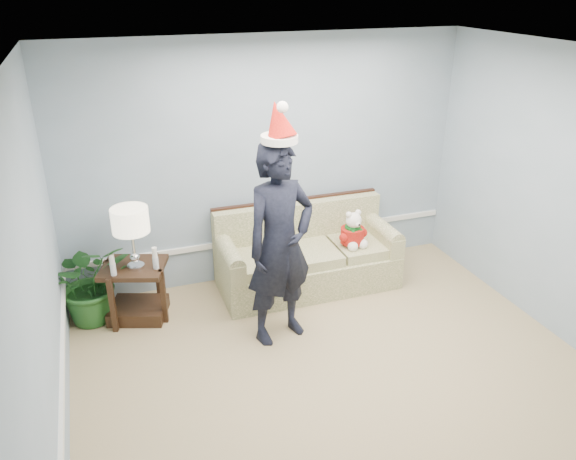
% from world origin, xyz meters
% --- Properties ---
extents(room_shell, '(4.54, 5.04, 2.74)m').
position_xyz_m(room_shell, '(0.00, 0.00, 1.35)').
color(room_shell, tan).
rests_on(room_shell, ground).
extents(wainscot_trim, '(4.49, 4.99, 0.06)m').
position_xyz_m(wainscot_trim, '(-1.18, 1.18, 0.45)').
color(wainscot_trim, white).
rests_on(wainscot_trim, room_shell).
extents(sofa, '(1.97, 0.86, 0.92)m').
position_xyz_m(sofa, '(0.30, 2.09, 0.33)').
color(sofa, '#546630').
rests_on(sofa, room_shell).
extents(side_table, '(0.75, 0.69, 0.59)m').
position_xyz_m(side_table, '(-1.56, 2.03, 0.23)').
color(side_table, '#322012').
rests_on(side_table, room_shell).
extents(table_lamp, '(0.36, 0.36, 0.63)m').
position_xyz_m(table_lamp, '(-1.54, 1.97, 1.07)').
color(table_lamp, silver).
rests_on(table_lamp, side_table).
extents(candle_pair, '(0.46, 0.06, 0.23)m').
position_xyz_m(candle_pair, '(-1.56, 1.89, 0.70)').
color(candle_pair, silver).
rests_on(candle_pair, side_table).
extents(houseplant, '(0.88, 0.79, 0.87)m').
position_xyz_m(houseplant, '(-1.99, 2.13, 0.44)').
color(houseplant, '#1F521E').
rests_on(houseplant, room_shell).
extents(man, '(0.81, 0.64, 1.95)m').
position_xyz_m(man, '(-0.29, 1.24, 0.97)').
color(man, black).
rests_on(man, room_shell).
extents(santa_hat, '(0.42, 0.45, 0.37)m').
position_xyz_m(santa_hat, '(-0.29, 1.25, 2.09)').
color(santa_hat, white).
rests_on(santa_hat, man).
extents(teddy_bear, '(0.30, 0.32, 0.42)m').
position_xyz_m(teddy_bear, '(0.78, 1.90, 0.63)').
color(teddy_bear, white).
rests_on(teddy_bear, sofa).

